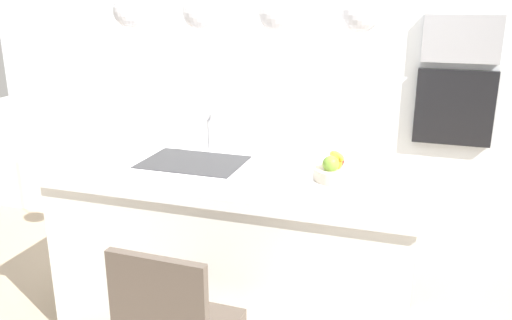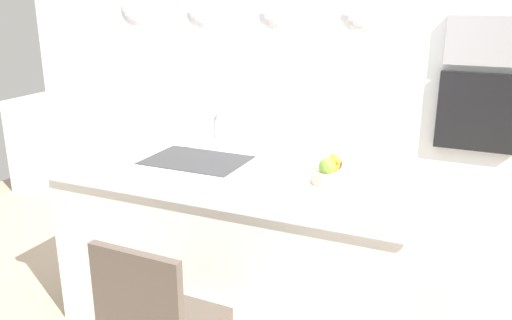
{
  "view_description": "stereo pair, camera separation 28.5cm",
  "coord_description": "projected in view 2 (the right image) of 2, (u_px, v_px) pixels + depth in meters",
  "views": [
    {
      "loc": [
        0.95,
        -2.58,
        1.86
      ],
      "look_at": [
        0.1,
        0.0,
        1.0
      ],
      "focal_mm": 37.4,
      "sensor_mm": 36.0,
      "label": 1
    },
    {
      "loc": [
        1.21,
        -2.48,
        1.86
      ],
      "look_at": [
        0.1,
        0.0,
        1.0
      ],
      "focal_mm": 37.4,
      "sensor_mm": 36.0,
      "label": 2
    }
  ],
  "objects": [
    {
      "name": "fruit_bowl",
      "position": [
        336.0,
        173.0,
        2.66
      ],
      "size": [
        0.27,
        0.27,
        0.14
      ],
      "color": "beige",
      "rests_on": "kitchen_island"
    },
    {
      "name": "sink_basin",
      "position": [
        196.0,
        161.0,
        3.01
      ],
      "size": [
        0.56,
        0.4,
        0.02
      ],
      "primitive_type": "cube",
      "color": "#2D2D30",
      "rests_on": "kitchen_island"
    },
    {
      "name": "microwave",
      "position": [
        487.0,
        41.0,
        3.66
      ],
      "size": [
        0.54,
        0.08,
        0.34
      ],
      "primitive_type": "cube",
      "color": "#9E9EA3",
      "rests_on": "back_wall"
    },
    {
      "name": "pendant_light_right",
      "position": [
        358.0,
        14.0,
        2.42
      ],
      "size": [
        0.17,
        0.17,
        0.77
      ],
      "color": "silver"
    },
    {
      "name": "back_wall",
      "position": [
        329.0,
        66.0,
        4.24
      ],
      "size": [
        6.0,
        0.1,
        2.6
      ],
      "primitive_type": "cube",
      "color": "white",
      "rests_on": "ground"
    },
    {
      "name": "kitchen_island",
      "position": [
        240.0,
        245.0,
        3.05
      ],
      "size": [
        1.97,
        0.93,
        0.95
      ],
      "color": "white",
      "rests_on": "ground"
    },
    {
      "name": "faucet",
      "position": [
        214.0,
        127.0,
        3.15
      ],
      "size": [
        0.02,
        0.17,
        0.22
      ],
      "color": "silver",
      "rests_on": "kitchen_island"
    },
    {
      "name": "pendant_light_center_left",
      "position": [
        202.0,
        12.0,
        2.74
      ],
      "size": [
        0.17,
        0.17,
        0.77
      ],
      "color": "silver"
    },
    {
      "name": "oven",
      "position": [
        478.0,
        112.0,
        3.81
      ],
      "size": [
        0.56,
        0.08,
        0.56
      ],
      "primitive_type": "cube",
      "color": "black",
      "rests_on": "back_wall"
    },
    {
      "name": "side_counter",
      "position": [
        73.0,
        146.0,
        5.11
      ],
      "size": [
        1.1,
        0.6,
        0.89
      ],
      "primitive_type": "cube",
      "color": "white",
      "rests_on": "ground"
    },
    {
      "name": "floor",
      "position": [
        241.0,
        317.0,
        3.19
      ],
      "size": [
        6.6,
        6.6,
        0.0
      ],
      "primitive_type": "plane",
      "color": "tan",
      "rests_on": "ground"
    },
    {
      "name": "pendant_light_center_right",
      "position": [
        275.0,
        13.0,
        2.58
      ],
      "size": [
        0.17,
        0.17,
        0.77
      ],
      "color": "silver"
    },
    {
      "name": "pendant_light_left",
      "position": [
        137.0,
        11.0,
        2.9
      ],
      "size": [
        0.17,
        0.17,
        0.77
      ],
      "color": "silver"
    }
  ]
}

